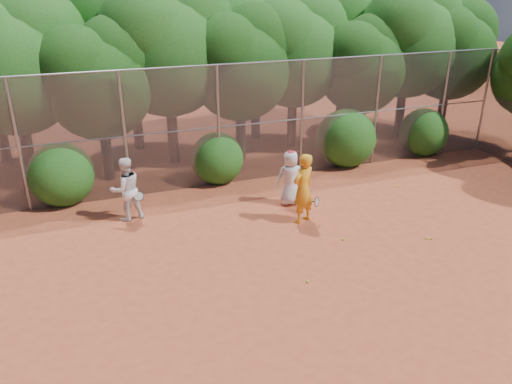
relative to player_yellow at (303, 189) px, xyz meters
name	(u,v)px	position (x,y,z in m)	size (l,w,h in m)	color
ground	(330,265)	(-0.39, -2.42, -1.03)	(80.00, 80.00, 0.00)	#A34024
fence_back	(244,123)	(-0.51, 3.58, 1.02)	(20.05, 0.09, 4.03)	gray
tree_1	(13,58)	(-7.33, 6.12, 3.14)	(4.64, 4.03, 6.35)	black
tree_2	(99,75)	(-4.84, 5.42, 2.56)	(3.99, 3.47, 5.47)	black
tree_3	(168,43)	(-2.32, 6.42, 3.37)	(4.89, 4.26, 6.70)	black
tree_4	(241,60)	(0.17, 5.82, 2.73)	(4.19, 3.64, 5.73)	black
tree_5	(295,46)	(2.67, 6.62, 3.02)	(4.51, 3.92, 6.17)	black
tree_6	(363,61)	(5.16, 5.61, 2.44)	(3.86, 3.36, 5.29)	black
tree_7	(410,36)	(7.67, 6.22, 3.25)	(4.77, 4.14, 6.53)	black
tree_8	(452,46)	(9.67, 5.92, 2.79)	(4.25, 3.70, 5.82)	black
tree_10	(130,31)	(-3.32, 8.63, 3.60)	(5.15, 4.48, 7.06)	black
tree_11	(257,39)	(1.67, 8.22, 3.14)	(4.64, 4.03, 6.35)	black
tree_12	(346,26)	(6.18, 8.82, 3.48)	(5.02, 4.37, 6.88)	black
bush_0	(61,172)	(-6.39, 3.88, -0.03)	(2.00, 2.00, 2.00)	#194F13
bush_1	(217,156)	(-1.39, 3.88, -0.13)	(1.80, 1.80, 1.80)	#194F13
bush_2	(346,136)	(3.61, 3.88, 0.07)	(2.20, 2.20, 2.20)	#194F13
bush_3	(424,130)	(7.11, 3.88, -0.08)	(1.90, 1.90, 1.90)	#194F13
player_yellow	(303,189)	(0.00, 0.00, 0.00)	(0.93, 0.75, 2.06)	orange
player_teen	(290,178)	(0.17, 1.25, -0.16)	(0.91, 0.65, 1.75)	silver
player_white	(126,189)	(-4.67, 1.91, -0.09)	(1.05, 0.90, 1.88)	white
ball_0	(343,239)	(0.54, -1.43, -0.99)	(0.07, 0.07, 0.07)	#C4DC28
ball_1	(431,239)	(2.79, -2.23, -0.99)	(0.07, 0.07, 0.07)	#C4DC28
ball_2	(426,238)	(2.68, -2.16, -0.99)	(0.07, 0.07, 0.07)	#C4DC28
ball_3	(308,281)	(-1.23, -2.92, -0.99)	(0.07, 0.07, 0.07)	#C4DC28
ball_4	(398,186)	(4.14, 1.18, -0.99)	(0.07, 0.07, 0.07)	#C4DC28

